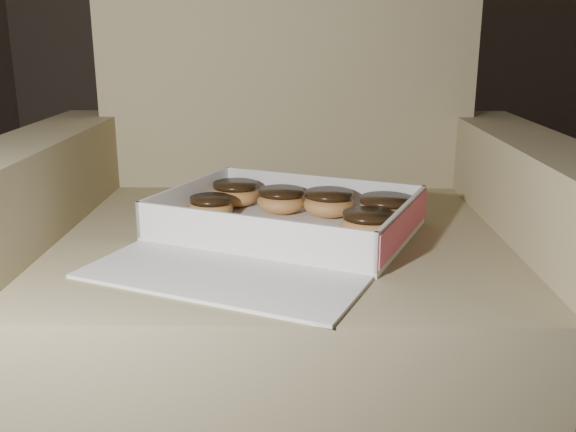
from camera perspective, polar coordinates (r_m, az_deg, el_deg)
The scene contains 12 objects.
floor at distance 1.54m, azimuth 19.18°, elevation -15.08°, with size 4.50×4.50×0.00m, color black.
armchair at distance 1.19m, azimuth -0.42°, elevation -6.37°, with size 0.97×0.82×1.01m.
bakery_box at distance 1.03m, azimuth -0.77°, elevation -1.39°, with size 0.54×0.57×0.07m.
donut_a at distance 1.12m, azimuth -6.86°, elevation 0.82°, with size 0.08×0.08×0.04m.
donut_b at distance 1.15m, azimuth -0.62°, elevation 1.42°, with size 0.09×0.09×0.04m.
donut_c at distance 1.09m, azimuth 8.70°, elevation 0.59°, with size 0.09×0.09×0.05m.
donut_d at distance 1.01m, azimuth 7.07°, elevation -0.74°, with size 0.08×0.08×0.04m.
donut_e at distance 1.20m, azimuth -4.67°, elevation 2.04°, with size 0.09×0.09×0.04m.
donut_f at distance 1.13m, azimuth 3.67°, elevation 1.18°, with size 0.09×0.09×0.05m.
crumb_a at distance 0.99m, azimuth 6.02°, elevation -2.37°, with size 0.01×0.01×0.00m, color black.
crumb_b at distance 1.07m, azimuth -8.30°, elevation -1.07°, with size 0.01×0.01×0.00m, color black.
crumb_c at distance 0.98m, azimuth 0.46°, elevation -2.38°, with size 0.01×0.01×0.00m, color black.
Camera 1 is at (-0.47, -1.25, 0.78)m, focal length 40.00 mm.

